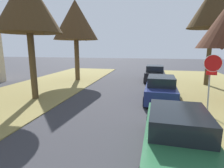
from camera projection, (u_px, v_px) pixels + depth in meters
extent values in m
cylinder|color=#9EA0A5|center=(209.00, 92.00, 8.85)|extent=(0.07, 0.34, 2.24)
cylinder|color=white|center=(213.00, 63.00, 8.39)|extent=(0.81, 0.14, 0.80)
cylinder|color=red|center=(213.00, 63.00, 8.39)|extent=(0.76, 0.15, 0.76)
cube|color=red|center=(211.00, 73.00, 8.54)|extent=(0.48, 0.07, 0.20)
cylinder|color=#4C3B23|center=(209.00, 57.00, 15.63)|extent=(0.37, 0.37, 4.89)
cone|color=#3C2C18|center=(214.00, 5.00, 14.79)|extent=(4.10, 4.10, 3.59)
cylinder|color=#4C3B23|center=(209.00, 22.00, 14.62)|extent=(1.26, 0.99, 1.02)
cylinder|color=#4C3B23|center=(210.00, 20.00, 15.40)|extent=(0.99, 0.28, 1.56)
cylinder|color=brown|center=(33.00, 67.00, 11.42)|extent=(0.40, 0.40, 4.15)
cone|color=#43301A|center=(27.00, 3.00, 10.67)|extent=(3.94, 3.94, 3.43)
cylinder|color=brown|center=(26.00, 23.00, 10.44)|extent=(1.08, 0.53, 1.21)
cylinder|color=brown|center=(37.00, 24.00, 10.71)|extent=(0.35, 1.31, 1.18)
cylinder|color=brown|center=(77.00, 60.00, 18.27)|extent=(0.47, 0.47, 4.03)
cone|color=#46311C|center=(75.00, 20.00, 17.50)|extent=(4.37, 4.37, 3.77)
cylinder|color=brown|center=(81.00, 33.00, 17.99)|extent=(0.96, 1.12, 1.39)
cylinder|color=brown|center=(84.00, 34.00, 17.63)|extent=(0.24, 1.68, 1.19)
cube|color=#28663D|center=(176.00, 139.00, 5.47)|extent=(1.98, 4.46, 0.85)
cube|color=black|center=(178.00, 120.00, 5.12)|extent=(1.67, 2.08, 0.56)
cylinder|color=black|center=(149.00, 123.00, 7.31)|extent=(0.22, 0.61, 0.60)
cylinder|color=black|center=(195.00, 128.00, 6.89)|extent=(0.22, 0.61, 0.60)
cube|color=navy|center=(160.00, 91.00, 11.50)|extent=(1.98, 4.46, 0.85)
cube|color=black|center=(161.00, 81.00, 11.15)|extent=(1.67, 2.08, 0.56)
cylinder|color=black|center=(148.00, 89.00, 13.33)|extent=(0.22, 0.61, 0.60)
cylinder|color=black|center=(172.00, 90.00, 12.92)|extent=(0.22, 0.61, 0.60)
cylinder|color=black|center=(145.00, 102.00, 10.19)|extent=(0.22, 0.61, 0.60)
cylinder|color=black|center=(177.00, 104.00, 9.78)|extent=(0.22, 0.61, 0.60)
cube|color=black|center=(155.00, 75.00, 18.26)|extent=(1.98, 4.46, 0.85)
cube|color=black|center=(155.00, 68.00, 17.91)|extent=(1.67, 2.08, 0.56)
cylinder|color=black|center=(147.00, 75.00, 20.10)|extent=(0.22, 0.61, 0.60)
cylinder|color=black|center=(163.00, 76.00, 19.68)|extent=(0.22, 0.61, 0.60)
cylinder|color=black|center=(145.00, 80.00, 16.96)|extent=(0.22, 0.61, 0.60)
cylinder|color=black|center=(164.00, 81.00, 16.55)|extent=(0.22, 0.61, 0.60)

